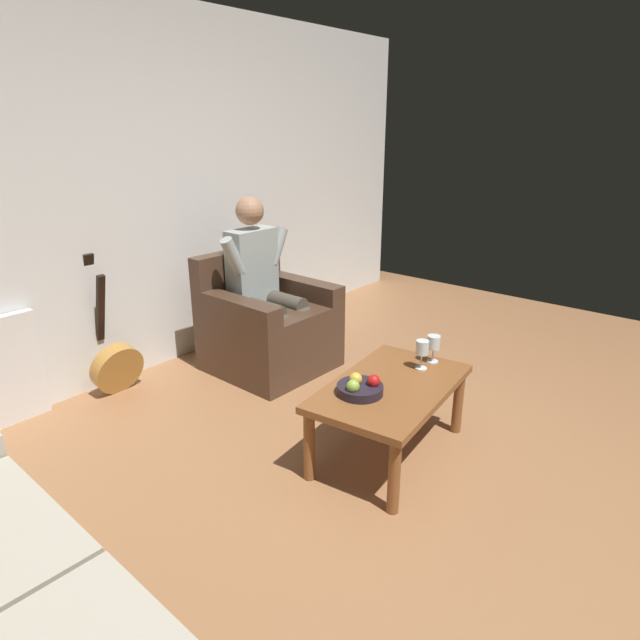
{
  "coord_description": "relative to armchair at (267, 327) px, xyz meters",
  "views": [
    {
      "loc": [
        2.34,
        0.86,
        1.79
      ],
      "look_at": [
        -0.21,
        -1.22,
        0.6
      ],
      "focal_mm": 30.87,
      "sensor_mm": 36.0,
      "label": 1
    }
  ],
  "objects": [
    {
      "name": "person_seated",
      "position": [
        -0.0,
        -0.03,
        0.37
      ],
      "size": [
        0.64,
        0.57,
        1.29
      ],
      "rotation": [
        0.0,
        0.0,
        -0.03
      ],
      "color": "#99A5A2",
      "rests_on": "ground"
    },
    {
      "name": "ground_plane",
      "position": [
        0.43,
        1.92,
        -0.32
      ],
      "size": [
        6.79,
        6.79,
        0.0
      ],
      "primitive_type": "plane",
      "color": "#976540"
    },
    {
      "name": "wine_glass_near",
      "position": [
        0.01,
        1.4,
        0.23
      ],
      "size": [
        0.08,
        0.08,
        0.17
      ],
      "color": "silver",
      "rests_on": "coffee_table"
    },
    {
      "name": "guitar",
      "position": [
        0.97,
        -0.51,
        -0.1
      ],
      "size": [
        0.36,
        0.32,
        0.97
      ],
      "color": "#B27C36",
      "rests_on": "ground"
    },
    {
      "name": "wine_glass_far",
      "position": [
        0.14,
        1.4,
        0.24
      ],
      "size": [
        0.07,
        0.07,
        0.18
      ],
      "color": "silver",
      "rests_on": "coffee_table"
    },
    {
      "name": "wall_back",
      "position": [
        0.43,
        -0.71,
        0.98
      ],
      "size": [
        6.06,
        0.06,
        2.6
      ],
      "primitive_type": "cube",
      "color": "silver",
      "rests_on": "ground"
    },
    {
      "name": "coffee_table",
      "position": [
        0.43,
        1.37,
        0.05
      ],
      "size": [
        1.04,
        0.69,
        0.44
      ],
      "rotation": [
        0.0,
        0.0,
        0.11
      ],
      "color": "brown",
      "rests_on": "ground"
    },
    {
      "name": "armchair",
      "position": [
        0.0,
        0.0,
        0.0
      ],
      "size": [
        0.83,
        0.82,
        0.87
      ],
      "rotation": [
        0.0,
        0.0,
        -0.03
      ],
      "color": "#473023",
      "rests_on": "ground"
    },
    {
      "name": "fruit_bowl",
      "position": [
        0.62,
        1.3,
        0.15
      ],
      "size": [
        0.25,
        0.25,
        0.11
      ],
      "color": "black",
      "rests_on": "coffee_table"
    }
  ]
}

